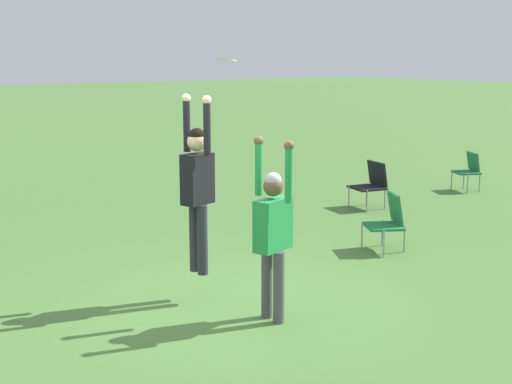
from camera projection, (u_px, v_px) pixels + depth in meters
The scene contains 7 objects.
ground_plane at pixel (233, 307), 8.02m from camera, with size 120.00×120.00×0.00m, color #4C7A38.
person_jumping at pixel (198, 181), 7.99m from camera, with size 0.52×0.41×2.04m.
person_defending at pixel (273, 227), 7.44m from camera, with size 0.60×0.49×1.96m.
frisbee at pixel (226, 60), 7.38m from camera, with size 0.22×0.22×0.04m.
camping_chair_0 at pixel (371, 182), 13.11m from camera, with size 0.66×0.70×0.85m.
camping_chair_2 at pixel (469, 168), 14.77m from camera, with size 0.63×0.69×0.80m.
camping_chair_3 at pixel (389, 219), 10.26m from camera, with size 0.69×0.75×0.83m.
Camera 1 is at (6.25, -4.38, 2.80)m, focal length 50.00 mm.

